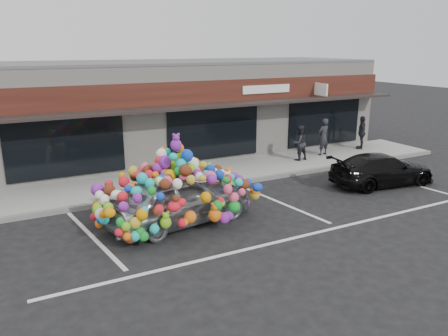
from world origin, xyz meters
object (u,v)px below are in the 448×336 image
pedestrian_b (299,143)px  pedestrian_c (362,132)px  toy_car (179,193)px  black_sedan (382,169)px  pedestrian_a (323,137)px

pedestrian_b → pedestrian_c: (4.01, 0.41, 0.04)m
toy_car → pedestrian_b: size_ratio=3.17×
toy_car → pedestrian_c: size_ratio=3.02×
pedestrian_b → black_sedan: bearing=102.3°
pedestrian_b → pedestrian_c: 4.03m
toy_car → pedestrian_b: (7.14, 3.85, 0.01)m
toy_car → pedestrian_a: bearing=-74.6°
black_sedan → pedestrian_a: (0.68, 4.16, 0.41)m
pedestrian_c → black_sedan: bearing=5.1°
toy_car → pedestrian_c: 11.94m
pedestrian_b → pedestrian_c: pedestrian_c is taller
toy_car → pedestrian_a: toy_car is taller
pedestrian_a → pedestrian_c: pedestrian_a is taller
black_sedan → pedestrian_c: (3.16, 4.30, 0.37)m
pedestrian_b → pedestrian_a: bearing=-170.1°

